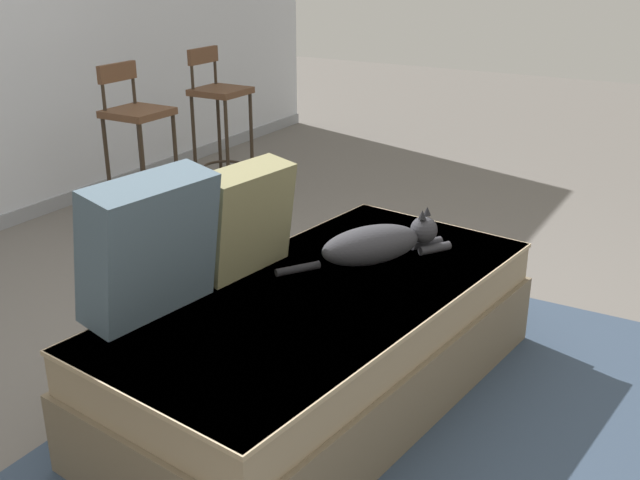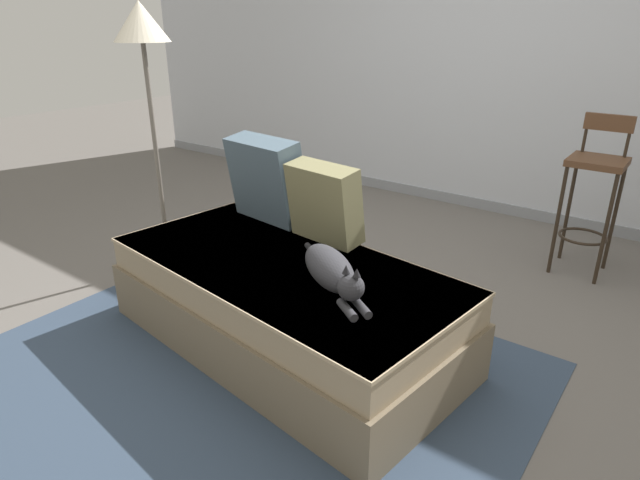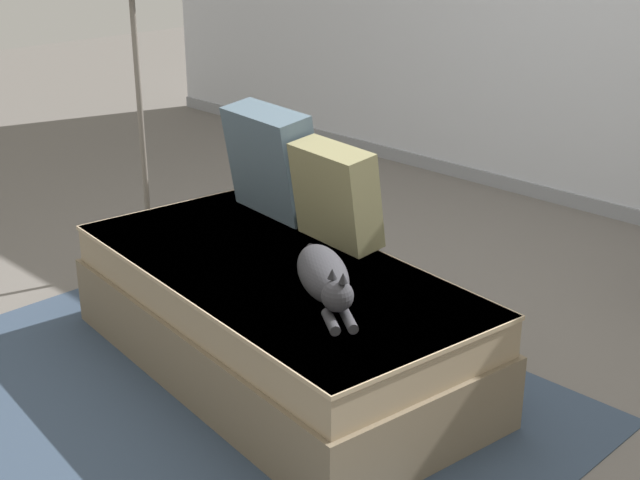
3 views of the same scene
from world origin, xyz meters
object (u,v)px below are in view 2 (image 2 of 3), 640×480
at_px(bar_stool_near_window, 594,183).
at_px(floor_lamp, 144,49).
at_px(throw_pillow_corner, 266,180).
at_px(cat, 332,270).
at_px(couch, 284,303).
at_px(throw_pillow_middle, 324,203).

height_order(bar_stool_near_window, floor_lamp, floor_lamp).
bearing_deg(throw_pillow_corner, cat, -30.32).
bearing_deg(floor_lamp, throw_pillow_corner, 10.34).
bearing_deg(floor_lamp, couch, -11.76).
xyz_separation_m(throw_pillow_middle, cat, (0.33, -0.40, -0.13)).
distance_m(bar_stool_near_window, floor_lamp, 2.82).
height_order(throw_pillow_middle, bar_stool_near_window, bar_stool_near_window).
bearing_deg(throw_pillow_middle, couch, -89.61).
bearing_deg(cat, couch, 170.10).
height_order(throw_pillow_corner, throw_pillow_middle, throw_pillow_corner).
height_order(couch, cat, cat).
height_order(throw_pillow_corner, bar_stool_near_window, bar_stool_near_window).
height_order(throw_pillow_middle, cat, throw_pillow_middle).
bearing_deg(bar_stool_near_window, couch, -118.81).
distance_m(couch, throw_pillow_corner, 0.76).
bearing_deg(throw_pillow_middle, floor_lamp, -175.98).
distance_m(throw_pillow_corner, bar_stool_near_window, 2.02).
distance_m(cat, bar_stool_near_window, 1.98).
relative_size(throw_pillow_corner, throw_pillow_middle, 1.16).
distance_m(throw_pillow_middle, bar_stool_near_window, 1.77).
xyz_separation_m(throw_pillow_middle, bar_stool_near_window, (1.00, 1.47, -0.07)).
relative_size(throw_pillow_corner, floor_lamp, 0.30).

